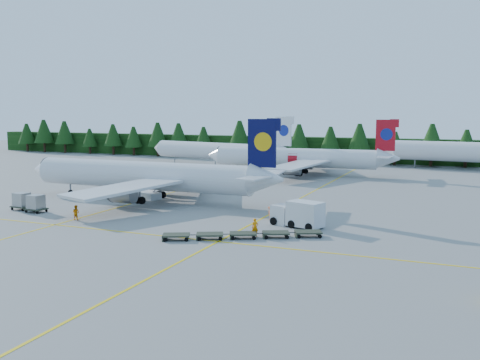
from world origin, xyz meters
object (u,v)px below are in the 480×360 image
at_px(airliner_navy, 137,176).
at_px(airstairs, 150,194).
at_px(service_truck, 297,214).
at_px(airliner_red, 292,158).

height_order(airliner_navy, airstairs, airliner_navy).
bearing_deg(service_truck, airstairs, 177.10).
bearing_deg(airstairs, airliner_red, 94.31).
bearing_deg(airliner_navy, service_truck, -17.25).
relative_size(airstairs, service_truck, 0.90).
distance_m(airliner_red, service_truck, 49.17).
height_order(airliner_red, airstairs, airliner_red).
xyz_separation_m(airliner_red, airstairs, (-10.01, -36.69, -2.58)).
height_order(airstairs, service_truck, airstairs).
bearing_deg(service_truck, airliner_navy, -179.08).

